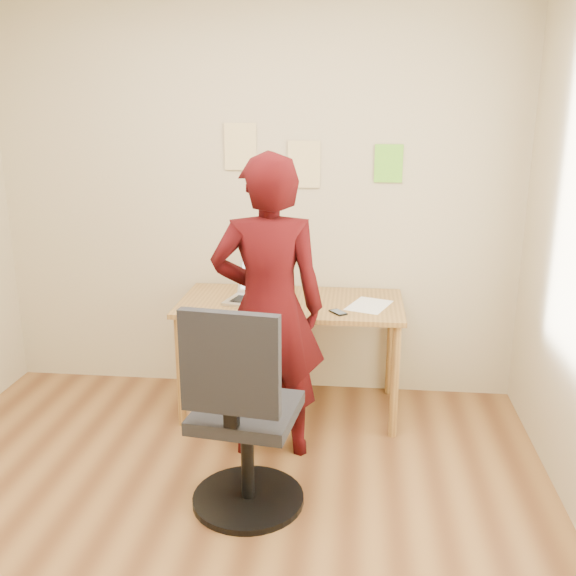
# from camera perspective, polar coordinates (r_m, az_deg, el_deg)

# --- Properties ---
(room) EXTENTS (3.58, 3.58, 2.78)m
(room) POSITION_cam_1_polar(r_m,az_deg,el_deg) (2.61, -8.99, 2.91)
(room) COLOR brown
(room) RESTS_ON ground
(desk) EXTENTS (1.40, 0.70, 0.74)m
(desk) POSITION_cam_1_polar(r_m,az_deg,el_deg) (4.06, 0.26, -2.35)
(desk) COLOR olive
(desk) RESTS_ON ground
(laptop) EXTENTS (0.43, 0.40, 0.26)m
(laptop) POSITION_cam_1_polar(r_m,az_deg,el_deg) (4.04, -2.58, -0.37)
(laptop) COLOR #B8B8C0
(laptop) RESTS_ON desk
(paper_sheet) EXTENTS (0.31, 0.37, 0.00)m
(paper_sheet) POSITION_cam_1_polar(r_m,az_deg,el_deg) (3.99, 7.21, -1.53)
(paper_sheet) COLOR white
(paper_sheet) RESTS_ON desk
(phone) EXTENTS (0.12, 0.13, 0.01)m
(phone) POSITION_cam_1_polar(r_m,az_deg,el_deg) (3.82, 4.47, -2.17)
(phone) COLOR black
(phone) RESTS_ON desk
(wall_note_left) EXTENTS (0.21, 0.00, 0.30)m
(wall_note_left) POSITION_cam_1_polar(r_m,az_deg,el_deg) (4.27, -4.26, 12.42)
(wall_note_left) COLOR #E9CF8B
(wall_note_left) RESTS_ON room
(wall_note_mid) EXTENTS (0.21, 0.00, 0.30)m
(wall_note_mid) POSITION_cam_1_polar(r_m,az_deg,el_deg) (4.23, 1.43, 10.94)
(wall_note_mid) COLOR #E9CF8B
(wall_note_mid) RESTS_ON room
(wall_note_right) EXTENTS (0.18, 0.00, 0.24)m
(wall_note_right) POSITION_cam_1_polar(r_m,az_deg,el_deg) (4.21, 8.93, 10.88)
(wall_note_right) COLOR #72D730
(wall_note_right) RESTS_ON room
(office_chair) EXTENTS (0.56, 0.56, 1.08)m
(office_chair) POSITION_cam_1_polar(r_m,az_deg,el_deg) (3.13, -4.08, -12.09)
(office_chair) COLOR black
(office_chair) RESTS_ON ground
(person) EXTENTS (0.67, 0.49, 1.71)m
(person) POSITION_cam_1_polar(r_m,az_deg,el_deg) (3.51, -1.74, -1.89)
(person) COLOR #370709
(person) RESTS_ON ground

